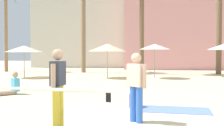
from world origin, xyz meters
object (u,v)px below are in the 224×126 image
(person_mid_left, at_px, (11,87))
(beach_towel, at_px, (175,110))
(cafe_umbrella_1, at_px, (24,49))
(person_mid_center, at_px, (136,84))
(backpack, at_px, (135,101))
(cafe_umbrella_2, at_px, (107,48))
(cafe_umbrella_3, at_px, (155,47))
(person_mid_right, at_px, (56,87))

(person_mid_left, bearing_deg, beach_towel, 111.39)
(cafe_umbrella_1, distance_m, person_mid_center, 14.13)
(beach_towel, height_order, backpack, backpack)
(cafe_umbrella_1, bearing_deg, person_mid_center, -56.08)
(cafe_umbrella_1, bearing_deg, backpack, -51.74)
(cafe_umbrella_1, bearing_deg, cafe_umbrella_2, 2.68)
(cafe_umbrella_3, height_order, backpack, cafe_umbrella_3)
(cafe_umbrella_2, xyz_separation_m, person_mid_left, (-2.95, -7.99, -1.76))
(cafe_umbrella_2, xyz_separation_m, person_mid_right, (0.43, -12.88, -1.15))
(backpack, bearing_deg, person_mid_center, -51.88)
(cafe_umbrella_1, xyz_separation_m, beach_towel, (8.97, -10.17, -1.98))
(cafe_umbrella_1, distance_m, cafe_umbrella_3, 8.98)
(backpack, distance_m, person_mid_right, 3.24)
(cafe_umbrella_2, xyz_separation_m, cafe_umbrella_3, (3.21, 0.13, 0.05))
(cafe_umbrella_2, relative_size, backpack, 6.10)
(cafe_umbrella_2, bearing_deg, person_mid_right, -88.08)
(cafe_umbrella_3, xyz_separation_m, beach_towel, (-0.01, -10.57, -2.11))
(beach_towel, bearing_deg, person_mid_center, -126.05)
(backpack, relative_size, person_mid_center, 0.25)
(backpack, distance_m, person_mid_left, 5.44)
(cafe_umbrella_2, height_order, cafe_umbrella_3, cafe_umbrella_2)
(person_mid_center, bearing_deg, cafe_umbrella_3, -143.49)
(cafe_umbrella_3, distance_m, person_mid_right, 13.36)
(cafe_umbrella_2, xyz_separation_m, person_mid_center, (2.09, -11.96, -1.17))
(person_mid_left, bearing_deg, person_mid_right, 77.75)
(cafe_umbrella_3, xyz_separation_m, person_mid_left, (-6.15, -8.13, -1.81))
(backpack, relative_size, person_mid_right, 0.14)
(cafe_umbrella_2, relative_size, cafe_umbrella_3, 1.11)
(backpack, bearing_deg, beach_towel, 23.13)
(cafe_umbrella_2, height_order, backpack, cafe_umbrella_2)
(cafe_umbrella_2, relative_size, person_mid_right, 0.87)
(person_mid_right, bearing_deg, person_mid_center, -145.27)
(beach_towel, distance_m, person_mid_left, 6.62)
(cafe_umbrella_3, height_order, person_mid_left, cafe_umbrella_3)
(backpack, bearing_deg, cafe_umbrella_3, 119.92)
(person_mid_left, distance_m, person_mid_center, 6.44)
(person_mid_right, relative_size, person_mid_left, 3.10)
(cafe_umbrella_1, distance_m, backpack, 12.73)
(cafe_umbrella_3, relative_size, beach_towel, 1.16)
(cafe_umbrella_2, bearing_deg, beach_towel, -72.97)
(cafe_umbrella_3, relative_size, person_mid_left, 2.43)
(cafe_umbrella_3, height_order, person_mid_center, cafe_umbrella_3)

